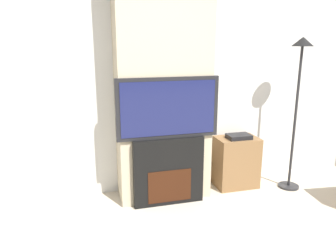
# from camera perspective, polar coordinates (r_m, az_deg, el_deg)

# --- Properties ---
(wall_back) EXTENTS (6.00, 0.06, 2.70)m
(wall_back) POSITION_cam_1_polar(r_m,az_deg,el_deg) (3.73, -1.83, 8.93)
(wall_back) COLOR silver
(wall_back) RESTS_ON ground_plane
(chimney_breast) EXTENTS (1.00, 0.42, 2.70)m
(chimney_breast) POSITION_cam_1_polar(r_m,az_deg,el_deg) (3.49, -0.91, 8.56)
(chimney_breast) COLOR #BCAD8E
(chimney_breast) RESTS_ON ground_plane
(fireplace) EXTENTS (0.76, 0.15, 0.74)m
(fireplace) POSITION_cam_1_polar(r_m,az_deg,el_deg) (3.54, 0.01, -7.84)
(fireplace) COLOR black
(fireplace) RESTS_ON ground_plane
(television) EXTENTS (1.07, 0.07, 0.63)m
(television) POSITION_cam_1_polar(r_m,az_deg,el_deg) (3.34, 0.01, 3.14)
(television) COLOR black
(television) RESTS_ON fireplace
(floor_lamp) EXTENTS (0.24, 0.24, 1.76)m
(floor_lamp) POSITION_cam_1_polar(r_m,az_deg,el_deg) (3.96, 21.83, 7.13)
(floor_lamp) COLOR #262628
(floor_lamp) RESTS_ON ground_plane
(media_stand) EXTENTS (0.50, 0.34, 0.66)m
(media_stand) POSITION_cam_1_polar(r_m,az_deg,el_deg) (4.04, 11.78, -6.05)
(media_stand) COLOR brown
(media_stand) RESTS_ON ground_plane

